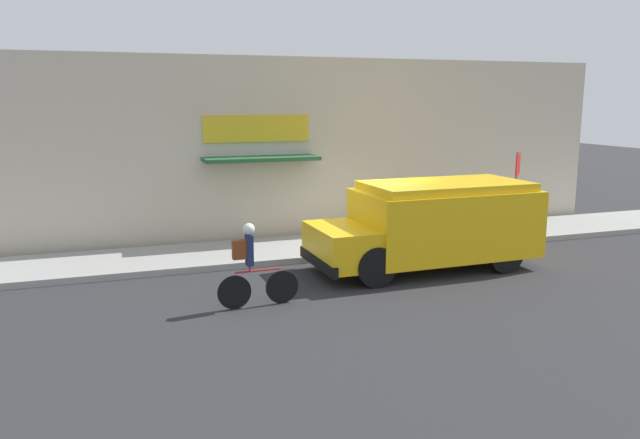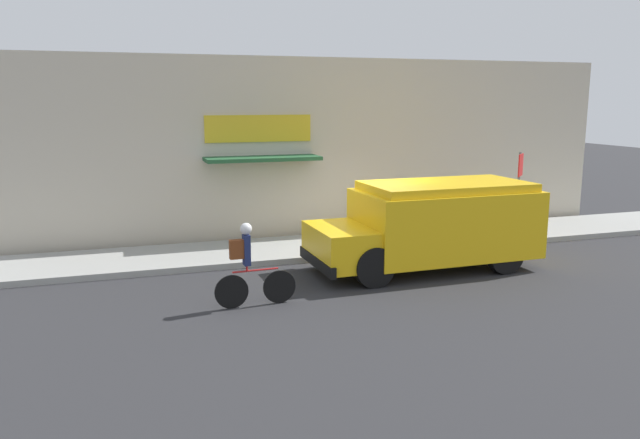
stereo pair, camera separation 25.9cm
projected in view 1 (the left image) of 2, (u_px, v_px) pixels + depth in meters
The scene contains 7 objects.
ground_plane at pixel (366, 258), 15.57m from camera, with size 70.00×70.00×0.00m, color #2B2B2D.
sidewalk at pixel (348, 244), 16.69m from camera, with size 28.00×2.46×0.15m.
storefront at pixel (327, 149), 17.65m from camera, with size 17.50×1.12×5.04m.
school_bus at pixel (432, 223), 14.47m from camera, with size 5.28×2.65×2.02m.
cyclist at pixel (252, 266), 11.77m from camera, with size 1.59×0.22×1.63m.
stop_sign_post at pixel (516, 180), 17.11m from camera, with size 0.45×0.45×2.34m.
trash_bin at pixel (401, 218), 17.28m from camera, with size 0.48×0.48×0.99m.
Camera 1 is at (-6.06, -13.88, 3.90)m, focal length 35.00 mm.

